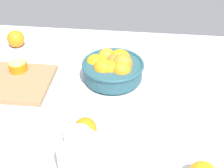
{
  "coord_description": "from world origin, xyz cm",
  "views": [
    {
      "loc": [
        11.36,
        -80.33,
        66.14
      ],
      "look_at": [
        2.61,
        -2.49,
        7.52
      ],
      "focal_mm": 47.4,
      "sensor_mm": 36.0,
      "label": 1
    }
  ],
  "objects_px": {
    "cutting_board": "(3,81)",
    "orange_half_0": "(18,66)",
    "loose_orange_2": "(85,129)",
    "fruit_bowl": "(113,68)",
    "juice_pitcher": "(81,161)",
    "loose_orange_1": "(16,39)"
  },
  "relations": [
    {
      "from": "cutting_board",
      "to": "loose_orange_2",
      "type": "xyz_separation_m",
      "value": [
        0.36,
        -0.23,
        0.03
      ]
    },
    {
      "from": "juice_pitcher",
      "to": "cutting_board",
      "type": "distance_m",
      "value": 0.53
    },
    {
      "from": "loose_orange_2",
      "to": "cutting_board",
      "type": "bearing_deg",
      "value": 146.91
    },
    {
      "from": "orange_half_0",
      "to": "fruit_bowl",
      "type": "bearing_deg",
      "value": 1.3
    },
    {
      "from": "juice_pitcher",
      "to": "orange_half_0",
      "type": "distance_m",
      "value": 0.55
    },
    {
      "from": "cutting_board",
      "to": "loose_orange_2",
      "type": "height_order",
      "value": "loose_orange_2"
    },
    {
      "from": "orange_half_0",
      "to": "loose_orange_2",
      "type": "relative_size",
      "value": 1.0
    },
    {
      "from": "juice_pitcher",
      "to": "loose_orange_1",
      "type": "bearing_deg",
      "value": 123.18
    },
    {
      "from": "fruit_bowl",
      "to": "loose_orange_2",
      "type": "xyz_separation_m",
      "value": [
        -0.05,
        -0.31,
        -0.02
      ]
    },
    {
      "from": "fruit_bowl",
      "to": "cutting_board",
      "type": "bearing_deg",
      "value": -169.46
    },
    {
      "from": "juice_pitcher",
      "to": "loose_orange_2",
      "type": "relative_size",
      "value": 2.43
    },
    {
      "from": "loose_orange_1",
      "to": "loose_orange_2",
      "type": "bearing_deg",
      "value": -51.35
    },
    {
      "from": "juice_pitcher",
      "to": "orange_half_0",
      "type": "relative_size",
      "value": 2.42
    },
    {
      "from": "juice_pitcher",
      "to": "loose_orange_2",
      "type": "xyz_separation_m",
      "value": [
        -0.02,
        0.14,
        -0.02
      ]
    },
    {
      "from": "juice_pitcher",
      "to": "fruit_bowl",
      "type": "bearing_deg",
      "value": 85.83
    },
    {
      "from": "orange_half_0",
      "to": "loose_orange_2",
      "type": "distance_m",
      "value": 0.44
    },
    {
      "from": "cutting_board",
      "to": "fruit_bowl",
      "type": "bearing_deg",
      "value": 10.54
    },
    {
      "from": "cutting_board",
      "to": "orange_half_0",
      "type": "xyz_separation_m",
      "value": [
        0.04,
        0.07,
        0.03
      ]
    },
    {
      "from": "orange_half_0",
      "to": "loose_orange_1",
      "type": "distance_m",
      "value": 0.23
    },
    {
      "from": "loose_orange_1",
      "to": "loose_orange_2",
      "type": "relative_size",
      "value": 1.1
    },
    {
      "from": "cutting_board",
      "to": "loose_orange_2",
      "type": "relative_size",
      "value": 5.18
    },
    {
      "from": "orange_half_0",
      "to": "loose_orange_2",
      "type": "height_order",
      "value": "loose_orange_2"
    }
  ]
}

